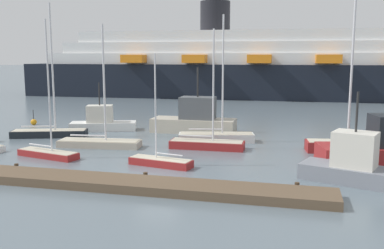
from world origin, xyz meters
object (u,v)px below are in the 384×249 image
(fishing_boat_2, at_px, (102,121))
(sailboat_2, at_px, (355,143))
(fishing_boat_1, at_px, (195,120))
(fishing_boat_3, at_px, (358,166))
(sailboat_0, at_px, (161,161))
(cruise_ship, at_px, (323,67))
(sailboat_7, at_px, (100,141))
(sailboat_6, at_px, (207,143))
(channel_buoy_1, at_px, (34,122))
(sailboat_4, at_px, (50,131))
(sailboat_1, at_px, (48,151))
(sailboat_3, at_px, (216,136))

(fishing_boat_2, bearing_deg, sailboat_2, 150.02)
(fishing_boat_1, distance_m, fishing_boat_3, 18.16)
(sailboat_0, relative_size, fishing_boat_2, 1.11)
(fishing_boat_2, distance_m, cruise_ship, 44.16)
(sailboat_2, distance_m, sailboat_7, 18.85)
(sailboat_6, bearing_deg, sailboat_7, -171.61)
(sailboat_2, bearing_deg, fishing_boat_2, -18.97)
(channel_buoy_1, bearing_deg, sailboat_4, -46.38)
(sailboat_1, relative_size, sailboat_7, 1.01)
(sailboat_2, relative_size, sailboat_4, 1.20)
(sailboat_2, bearing_deg, sailboat_6, -0.37)
(channel_buoy_1, xyz_separation_m, cruise_ship, (29.56, 37.09, 4.78))
(sailboat_1, bearing_deg, fishing_boat_1, 71.80)
(sailboat_7, relative_size, cruise_ship, 0.09)
(sailboat_3, xyz_separation_m, fishing_boat_3, (9.55, -9.53, 0.47))
(sailboat_3, xyz_separation_m, cruise_ship, (10.09, 41.27, 4.59))
(sailboat_7, bearing_deg, fishing_boat_1, 49.46)
(sailboat_2, bearing_deg, fishing_boat_3, 76.27)
(sailboat_2, xyz_separation_m, sailboat_4, (-24.67, 0.13, -0.11))
(fishing_boat_1, relative_size, fishing_boat_3, 1.16)
(fishing_boat_1, distance_m, cruise_ship, 39.73)
(fishing_boat_1, xyz_separation_m, cruise_ship, (12.80, 37.40, 3.93))
(fishing_boat_3, bearing_deg, sailboat_1, 15.69)
(fishing_boat_1, bearing_deg, sailboat_2, -21.54)
(sailboat_0, relative_size, sailboat_2, 0.52)
(fishing_boat_1, relative_size, cruise_ship, 0.07)
(cruise_ship, bearing_deg, sailboat_3, -105.49)
(sailboat_7, bearing_deg, sailboat_4, 148.93)
(sailboat_7, bearing_deg, sailboat_6, 3.65)
(sailboat_2, height_order, sailboat_7, sailboat_2)
(sailboat_3, relative_size, channel_buoy_1, 6.45)
(sailboat_6, relative_size, fishing_boat_3, 1.35)
(sailboat_3, distance_m, fishing_boat_2, 11.76)
(sailboat_3, height_order, channel_buoy_1, sailboat_3)
(sailboat_0, height_order, fishing_boat_3, sailboat_0)
(sailboat_0, bearing_deg, sailboat_2, -138.48)
(channel_buoy_1, bearing_deg, fishing_boat_1, -1.06)
(sailboat_2, height_order, sailboat_4, sailboat_2)
(fishing_boat_3, relative_size, channel_buoy_1, 4.20)
(sailboat_1, bearing_deg, channel_buoy_1, 140.73)
(cruise_ship, bearing_deg, fishing_boat_2, -121.00)
(sailboat_1, relative_size, fishing_boat_1, 1.21)
(fishing_boat_1, relative_size, channel_buoy_1, 4.88)
(sailboat_7, xyz_separation_m, fishing_boat_3, (17.80, -5.41, 0.54))
(sailboat_0, relative_size, cruise_ship, 0.07)
(sailboat_2, bearing_deg, sailboat_0, 22.30)
(fishing_boat_3, height_order, channel_buoy_1, fishing_boat_3)
(fishing_boat_1, bearing_deg, channel_buoy_1, 179.36)
(channel_buoy_1, bearing_deg, sailboat_6, -19.83)
(fishing_boat_2, distance_m, fishing_boat_3, 24.36)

